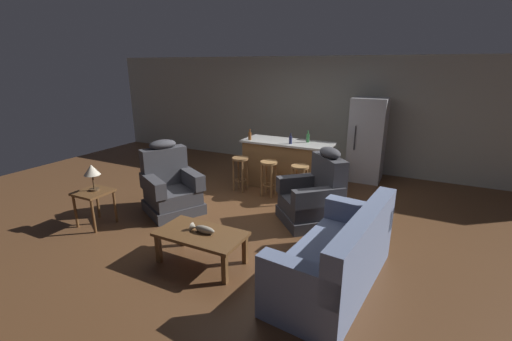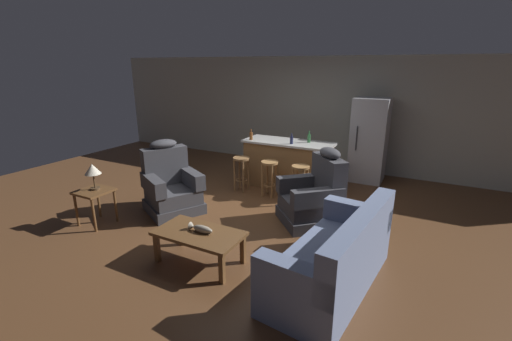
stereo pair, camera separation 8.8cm
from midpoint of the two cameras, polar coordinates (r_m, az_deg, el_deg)
name	(u,v)px [view 1 (the left image)]	position (r m, az deg, el deg)	size (l,w,h in m)	color
ground_plane	(257,210)	(5.95, -0.29, -6.61)	(12.00, 12.00, 0.00)	brown
back_wall	(316,113)	(8.42, 9.61, 9.46)	(12.00, 0.05, 2.60)	#B2B2A3
coffee_table	(201,237)	(4.39, -9.73, -10.80)	(1.10, 0.60, 0.42)	brown
fish_figurine	(202,229)	(4.34, -9.50, -9.61)	(0.34, 0.10, 0.10)	#4C3823
couch	(338,259)	(4.03, 12.90, -14.12)	(1.04, 1.98, 0.94)	#707FA3
recliner_near_lamp	(170,187)	(5.99, -14.48, -2.68)	(1.14, 1.14, 1.20)	#3D3D42
recliner_near_island	(315,197)	(5.45, 9.28, -4.34)	(1.19, 1.19, 1.20)	#3D3D42
end_table	(94,197)	(5.84, -25.81, -4.02)	(0.48, 0.48, 0.56)	brown
table_lamp	(92,171)	(5.74, -26.10, -0.10)	(0.24, 0.24, 0.41)	#4C3823
kitchen_island	(287,164)	(6.94, 4.80, 1.06)	(1.80, 0.70, 0.95)	olive
bar_stool_left	(240,168)	(6.71, -3.01, 0.46)	(0.32, 0.32, 0.68)	olive
bar_stool_middle	(269,172)	(6.44, 1.75, -0.26)	(0.32, 0.32, 0.68)	#A87A47
bar_stool_right	(300,177)	(6.21, 6.89, -1.03)	(0.32, 0.32, 0.68)	#A87A47
refrigerator	(367,140)	(7.63, 17.71, 4.89)	(0.70, 0.69, 1.76)	#B7B7BC
bottle_tall_green	(308,138)	(6.78, 8.26, 5.42)	(0.06, 0.06, 0.23)	#2D6B38
bottle_short_amber	(250,136)	(6.92, -1.40, 5.80)	(0.07, 0.07, 0.22)	brown
bottle_wine_dark	(291,140)	(6.61, 5.39, 5.13)	(0.06, 0.06, 0.21)	#23284C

